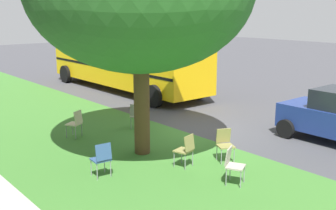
{
  "coord_description": "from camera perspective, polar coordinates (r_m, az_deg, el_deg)",
  "views": [
    {
      "loc": [
        -9.55,
        9.2,
        3.98
      ],
      "look_at": [
        -0.56,
        1.62,
        1.27
      ],
      "focal_mm": 44.25,
      "sensor_mm": 36.0,
      "label": 1
    }
  ],
  "objects": [
    {
      "name": "ground",
      "position": [
        13.85,
        3.64,
        -3.78
      ],
      "size": [
        80.0,
        80.0,
        0.0
      ],
      "primitive_type": "plane",
      "color": "#424247"
    },
    {
      "name": "grass_verge",
      "position": [
        11.96,
        -7.59,
        -6.59
      ],
      "size": [
        48.0,
        6.0,
        0.01
      ],
      "primitive_type": "cube",
      "color": "#3D752D",
      "rests_on": "ground"
    },
    {
      "name": "chair_0",
      "position": [
        14.1,
        -4.32,
        -1.3
      ],
      "size": [
        0.56,
        0.57,
        0.88
      ],
      "color": "#ADA393",
      "rests_on": "ground"
    },
    {
      "name": "chair_1",
      "position": [
        11.23,
        7.82,
        -5.13
      ],
      "size": [
        0.56,
        0.55,
        0.88
      ],
      "color": "olive",
      "rests_on": "ground"
    },
    {
      "name": "chair_2",
      "position": [
        10.18,
        -9.11,
        -7.11
      ],
      "size": [
        0.46,
        0.46,
        0.88
      ],
      "color": "#335184",
      "rests_on": "ground"
    },
    {
      "name": "chair_3",
      "position": [
        9.81,
        8.89,
        -7.88
      ],
      "size": [
        0.56,
        0.56,
        0.88
      ],
      "color": "#ADA393",
      "rests_on": "ground"
    },
    {
      "name": "chair_4",
      "position": [
        10.69,
        2.47,
        -5.96
      ],
      "size": [
        0.51,
        0.51,
        0.88
      ],
      "color": "olive",
      "rests_on": "ground"
    },
    {
      "name": "chair_5",
      "position": [
        13.47,
        -12.61,
        -2.26
      ],
      "size": [
        0.57,
        0.57,
        0.88
      ],
      "color": "beige",
      "rests_on": "ground"
    },
    {
      "name": "school_bus",
      "position": [
        20.98,
        -6.05,
        6.8
      ],
      "size": [
        10.4,
        2.8,
        2.88
      ],
      "color": "yellow",
      "rests_on": "ground"
    }
  ]
}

